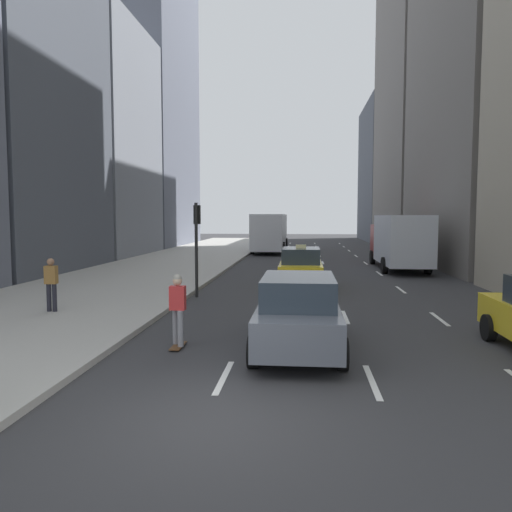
{
  "coord_description": "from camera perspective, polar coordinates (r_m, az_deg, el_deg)",
  "views": [
    {
      "loc": [
        1.3,
        -7.26,
        3.09
      ],
      "look_at": [
        -0.42,
        10.84,
        1.64
      ],
      "focal_mm": 35.0,
      "sensor_mm": 36.0,
      "label": 1
    }
  ],
  "objects": [
    {
      "name": "building_row_right",
      "position": [
        39.35,
        22.69,
        22.24
      ],
      "size": [
        6.0,
        65.63,
        36.28
      ],
      "color": "#A89E89",
      "rests_on": "ground"
    },
    {
      "name": "box_truck",
      "position": [
        29.91,
        16.03,
        1.74
      ],
      "size": [
        2.58,
        8.4,
        3.15
      ],
      "color": "maroon",
      "rests_on": "ground"
    },
    {
      "name": "taxi_lead",
      "position": [
        21.76,
        5.14,
        -1.28
      ],
      "size": [
        2.02,
        4.4,
        1.87
      ],
      "color": "yellow",
      "rests_on": "ground"
    },
    {
      "name": "traffic_light_pole",
      "position": [
        19.14,
        -6.79,
        2.5
      ],
      "size": [
        0.24,
        0.42,
        3.6
      ],
      "color": "black",
      "rests_on": "ground"
    },
    {
      "name": "sidewalk_left",
      "position": [
        35.38,
        -8.16,
        -0.37
      ],
      "size": [
        8.0,
        66.0,
        0.15
      ],
      "primitive_type": "cube",
      "color": "#ADAAA3",
      "rests_on": "ground"
    },
    {
      "name": "building_row_left",
      "position": [
        40.05,
        -18.23,
        18.85
      ],
      "size": [
        6.0,
        50.08,
        32.69
      ],
      "color": "slate",
      "rests_on": "ground"
    },
    {
      "name": "lane_markings",
      "position": [
        30.45,
        7.85,
        -1.29
      ],
      "size": [
        5.72,
        56.0,
        0.01
      ],
      "color": "white",
      "rests_on": "ground"
    },
    {
      "name": "pedestrian_mid_block",
      "position": [
        16.62,
        -22.36,
        -2.76
      ],
      "size": [
        0.36,
        0.22,
        1.65
      ],
      "color": "#23232D",
      "rests_on": "sidewalk_left"
    },
    {
      "name": "skateboarder",
      "position": [
        11.86,
        -8.94,
        -5.81
      ],
      "size": [
        0.36,
        0.8,
        1.75
      ],
      "color": "brown",
      "rests_on": "ground"
    },
    {
      "name": "city_bus",
      "position": [
        44.0,
        1.64,
        2.87
      ],
      "size": [
        2.8,
        11.61,
        3.25
      ],
      "color": "silver",
      "rests_on": "ground"
    },
    {
      "name": "sedan_black_near",
      "position": [
        11.51,
        4.87,
        -6.45
      ],
      "size": [
        2.02,
        4.72,
        1.75
      ],
      "color": "#565B66",
      "rests_on": "ground"
    },
    {
      "name": "ground_plane",
      "position": [
        8.0,
        -4.58,
        -18.16
      ],
      "size": [
        160.0,
        160.0,
        0.0
      ],
      "primitive_type": "plane",
      "color": "#333335"
    }
  ]
}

